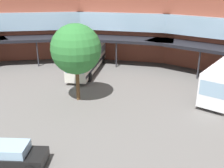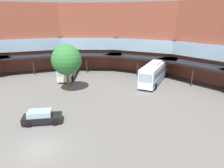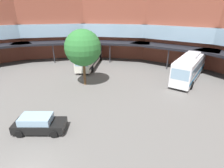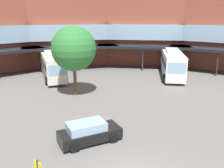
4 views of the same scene
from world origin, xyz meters
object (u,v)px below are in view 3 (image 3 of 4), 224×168
bus_0 (190,66)px  bus_2 (90,56)px  parked_car (39,124)px  plaza_tree (83,48)px

bus_0 → bus_2: 17.45m
parked_car → plaza_tree: 11.75m
parked_car → plaza_tree: size_ratio=0.61×
plaza_tree → parked_car: bearing=-69.5°
bus_2 → plaza_tree: bearing=8.8°
bus_0 → plaza_tree: (-11.65, -10.75, 3.26)m
plaza_tree → bus_2: bearing=126.0°
parked_car → bus_2: bearing=83.8°
bus_0 → parked_car: (-7.84, -20.92, -1.24)m
bus_2 → parked_car: 20.09m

